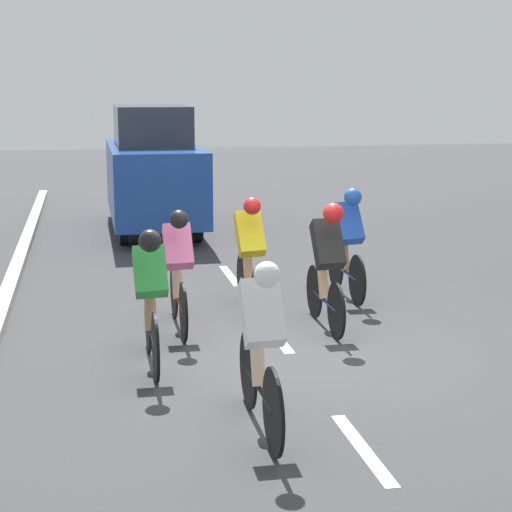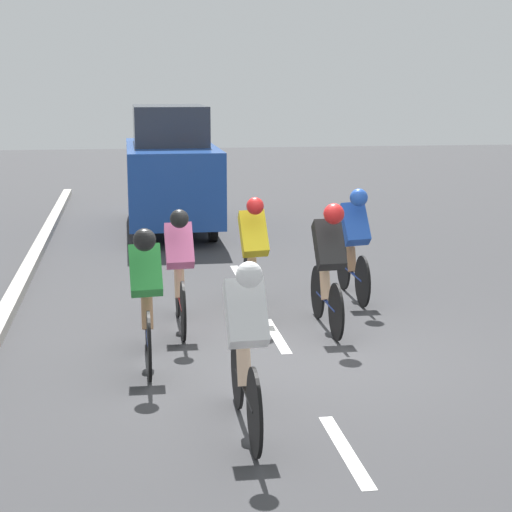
{
  "view_description": "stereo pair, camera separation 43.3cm",
  "coord_description": "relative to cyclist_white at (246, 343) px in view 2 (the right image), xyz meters",
  "views": [
    {
      "loc": [
        2.09,
        8.77,
        2.87
      ],
      "look_at": [
        0.23,
        -0.54,
        0.95
      ],
      "focal_mm": 60.0,
      "sensor_mm": 36.0,
      "label": 1
    },
    {
      "loc": [
        1.66,
        8.84,
        2.87
      ],
      "look_at": [
        0.23,
        -0.54,
        0.95
      ],
      "focal_mm": 60.0,
      "sensor_mm": 36.0,
      "label": 2
    }
  ],
  "objects": [
    {
      "name": "ground_plane",
      "position": [
        -0.73,
        -2.18,
        -0.78
      ],
      "size": [
        60.0,
        60.0,
        0.0
      ],
      "primitive_type": "plane",
      "color": "#38383A"
    },
    {
      "name": "lane_stripe_near",
      "position": [
        -0.73,
        0.47,
        -0.78
      ],
      "size": [
        0.12,
        1.4,
        0.01
      ],
      "primitive_type": "cube",
      "color": "white",
      "rests_on": "ground"
    },
    {
      "name": "cyclist_white",
      "position": [
        0.0,
        0.0,
        0.0
      ],
      "size": [
        0.33,
        1.75,
        1.52
      ],
      "color": "black",
      "rests_on": "ground"
    },
    {
      "name": "cyclist_blue",
      "position": [
        -2.07,
        -4.26,
        0.03
      ],
      "size": [
        0.35,
        1.67,
        1.53
      ],
      "color": "black",
      "rests_on": "ground"
    },
    {
      "name": "support_car",
      "position": [
        0.06,
        -10.26,
        0.42
      ],
      "size": [
        1.7,
        4.41,
        2.45
      ],
      "color": "black",
      "rests_on": "ground"
    },
    {
      "name": "lane_stripe_mid",
      "position": [
        -0.73,
        -2.73,
        -0.78
      ],
      "size": [
        0.12,
        1.4,
        0.01
      ],
      "primitive_type": "cube",
      "color": "white",
      "rests_on": "ground"
    },
    {
      "name": "cyclist_green",
      "position": [
        0.76,
        -1.86,
        -0.0
      ],
      "size": [
        0.34,
        1.68,
        1.48
      ],
      "color": "black",
      "rests_on": "ground"
    },
    {
      "name": "cyclist_pink",
      "position": [
        0.34,
        -3.16,
        -0.01
      ],
      "size": [
        0.33,
        1.72,
        1.48
      ],
      "color": "black",
      "rests_on": "ground"
    },
    {
      "name": "lane_stripe_far",
      "position": [
        -0.73,
        -5.93,
        -0.78
      ],
      "size": [
        0.12,
        1.4,
        0.01
      ],
      "primitive_type": "cube",
      "color": "white",
      "rests_on": "ground"
    },
    {
      "name": "cyclist_yellow",
      "position": [
        -0.62,
        -3.75,
        0.01
      ],
      "size": [
        0.34,
        1.7,
        1.52
      ],
      "color": "black",
      "rests_on": "ground"
    },
    {
      "name": "cyclist_black",
      "position": [
        -1.37,
        -2.85,
        0.05
      ],
      "size": [
        0.33,
        1.62,
        1.55
      ],
      "color": "black",
      "rests_on": "ground"
    }
  ]
}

